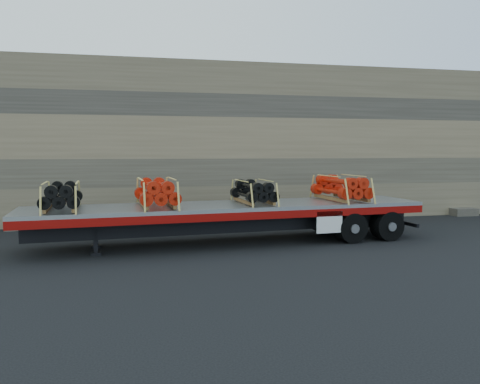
% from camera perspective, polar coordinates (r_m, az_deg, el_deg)
% --- Properties ---
extents(ground, '(120.00, 120.00, 0.00)m').
position_cam_1_polar(ground, '(15.77, 0.53, -6.42)').
color(ground, black).
rests_on(ground, ground).
extents(rock_wall, '(44.00, 3.00, 7.00)m').
position_cam_1_polar(rock_wall, '(21.85, -3.22, 5.98)').
color(rock_wall, '#7A6B54').
rests_on(rock_wall, ground).
extents(trailer, '(13.58, 3.64, 1.34)m').
position_cam_1_polar(trailer, '(15.86, -1.31, -3.89)').
color(trailer, '#9EA1A6').
rests_on(trailer, ground).
extents(bundle_front, '(1.30, 2.34, 0.80)m').
position_cam_1_polar(bundle_front, '(15.22, -20.92, -0.54)').
color(bundle_front, black).
rests_on(bundle_front, trailer).
extents(bundle_midfront, '(1.41, 2.53, 0.87)m').
position_cam_1_polar(bundle_midfront, '(15.27, -10.16, -0.14)').
color(bundle_midfront, red).
rests_on(bundle_midfront, trailer).
extents(bundle_midrear, '(1.23, 2.21, 0.76)m').
position_cam_1_polar(bundle_midrear, '(15.98, 1.65, -0.04)').
color(bundle_midrear, black).
rests_on(bundle_midrear, trailer).
extents(bundle_rear, '(1.41, 2.54, 0.87)m').
position_cam_1_polar(bundle_rear, '(17.31, 12.17, 0.43)').
color(bundle_rear, red).
rests_on(bundle_rear, trailer).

